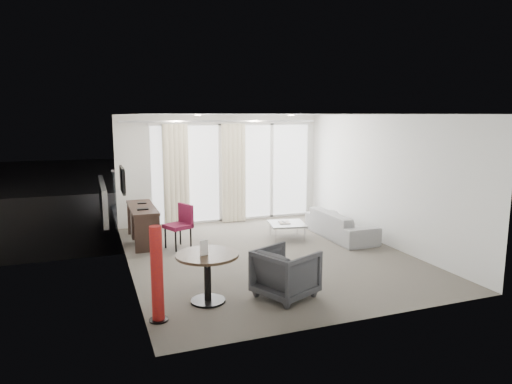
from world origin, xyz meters
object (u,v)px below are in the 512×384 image
object	(u,v)px
tub_armchair	(286,273)
desk_chair	(178,227)
round_table	(208,278)
sofa	(341,224)
coffee_table	(287,231)
rattan_chair_a	(242,191)
desk	(143,224)
rattan_chair_b	(266,192)
red_lamp	(157,274)

from	to	relation	value
tub_armchair	desk_chair	bearing A→B (deg)	-6.24
round_table	sofa	distance (m)	4.27
tub_armchair	coffee_table	size ratio (longest dim) A/B	1.06
tub_armchair	sofa	world-z (taller)	tub_armchair
rattan_chair_a	round_table	bearing A→B (deg)	-91.94
desk	rattan_chair_b	size ratio (longest dim) A/B	1.78
red_lamp	tub_armchair	size ratio (longest dim) A/B	1.60
round_table	rattan_chair_a	distance (m)	7.10
desk	round_table	xyz separation A→B (m)	(0.48, -3.43, -0.03)
tub_armchair	coffee_table	world-z (taller)	tub_armchair
sofa	coffee_table	bearing A→B (deg)	74.76
desk_chair	rattan_chair_b	size ratio (longest dim) A/B	0.96
round_table	rattan_chair_a	xyz separation A→B (m)	(2.72, 6.55, 0.05)
desk_chair	rattan_chair_a	xyz separation A→B (m)	(2.61, 3.79, -0.03)
round_table	sofa	xyz separation A→B (m)	(3.54, 2.38, -0.07)
rattan_chair_a	rattan_chair_b	bearing A→B (deg)	-29.59
desk_chair	coffee_table	distance (m)	2.32
desk	rattan_chair_a	xyz separation A→B (m)	(3.21, 3.12, 0.03)
desk_chair	round_table	size ratio (longest dim) A/B	0.99
coffee_table	red_lamp	bearing A→B (deg)	-136.06
red_lamp	rattan_chair_b	world-z (taller)	red_lamp
sofa	rattan_chair_b	world-z (taller)	rattan_chair_b
desk_chair	red_lamp	distance (m)	3.24
coffee_table	rattan_chair_a	distance (m)	3.89
round_table	rattan_chair_b	bearing A→B (deg)	61.54
sofa	rattan_chair_a	size ratio (longest dim) A/B	2.37
coffee_table	rattan_chair_b	distance (m)	3.38
desk	sofa	xyz separation A→B (m)	(4.03, -1.06, -0.10)
desk	red_lamp	distance (m)	3.81
rattan_chair_a	rattan_chair_b	distance (m)	0.79
rattan_chair_b	desk_chair	bearing A→B (deg)	-156.76
round_table	red_lamp	xyz separation A→B (m)	(-0.74, -0.36, 0.27)
desk	rattan_chair_b	bearing A→B (deg)	34.15
coffee_table	rattan_chair_b	world-z (taller)	rattan_chair_b
coffee_table	sofa	size ratio (longest dim) A/B	0.38
desk_chair	rattan_chair_a	distance (m)	4.60
rattan_chair_a	red_lamp	bearing A→B (deg)	-95.97
rattan_chair_a	coffee_table	bearing A→B (deg)	-73.87
desk_chair	sofa	bearing A→B (deg)	-30.36
red_lamp	tub_armchair	bearing A→B (deg)	4.85
round_table	red_lamp	size ratio (longest dim) A/B	0.71
desk	sofa	bearing A→B (deg)	-14.69
desk	rattan_chair_a	distance (m)	4.47
red_lamp	desk_chair	bearing A→B (deg)	74.77
desk	round_table	world-z (taller)	desk
desk	round_table	bearing A→B (deg)	-81.99
desk	red_lamp	world-z (taller)	red_lamp
coffee_table	tub_armchair	bearing A→B (deg)	-114.56
red_lamp	rattan_chair_a	size ratio (longest dim) A/B	1.54
red_lamp	tub_armchair	xyz separation A→B (m)	(1.84, 0.16, -0.27)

